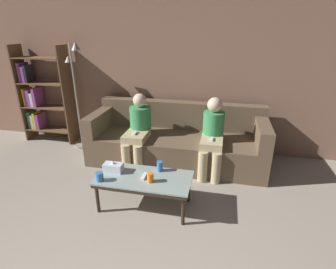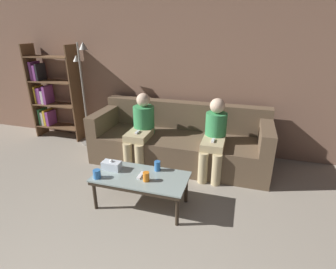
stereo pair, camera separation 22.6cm
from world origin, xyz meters
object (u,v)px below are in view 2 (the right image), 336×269
at_px(tissue_box, 112,165).
at_px(seated_person_left_end, 141,127).
at_px(cup_near_right, 157,166).
at_px(game_remote, 141,175).
at_px(bookshelf, 50,95).
at_px(couch, 180,142).
at_px(coffee_table, 141,179).
at_px(cup_far_center, 97,174).
at_px(cup_near_left, 146,177).
at_px(seated_person_mid_left, 214,136).
at_px(standing_lamp, 84,84).

xyz_separation_m(tissue_box, seated_person_left_end, (-0.01, 0.97, 0.13)).
height_order(cup_near_right, game_remote, cup_near_right).
distance_m(game_remote, bookshelf, 2.90).
height_order(tissue_box, game_remote, tissue_box).
bearing_deg(seated_person_left_end, cup_near_right, -57.26).
xyz_separation_m(couch, seated_person_left_end, (-0.54, -0.23, 0.26)).
bearing_deg(cup_near_right, coffee_table, -128.70).
relative_size(couch, cup_far_center, 26.41).
xyz_separation_m(cup_near_left, seated_person_mid_left, (0.59, 1.09, 0.13)).
relative_size(bookshelf, seated_person_mid_left, 1.59).
relative_size(seated_person_left_end, seated_person_mid_left, 1.00).
relative_size(tissue_box, seated_person_mid_left, 0.21).
height_order(cup_far_center, tissue_box, tissue_box).
bearing_deg(coffee_table, tissue_box, 173.11).
bearing_deg(seated_person_left_end, cup_near_left, -65.57).
height_order(cup_near_right, seated_person_left_end, seated_person_left_end).
bearing_deg(cup_near_right, seated_person_left_end, 122.74).
relative_size(couch, bookshelf, 1.55).
bearing_deg(game_remote, coffee_table, -88.21).
bearing_deg(couch, tissue_box, -114.01).
distance_m(couch, bookshelf, 2.62).
distance_m(seated_person_left_end, seated_person_mid_left, 1.09).
bearing_deg(coffee_table, cup_near_right, 51.30).
distance_m(couch, seated_person_mid_left, 0.65).
height_order(tissue_box, seated_person_mid_left, seated_person_mid_left).
bearing_deg(seated_person_left_end, game_remote, -68.59).
bearing_deg(seated_person_left_end, seated_person_mid_left, -0.20).
xyz_separation_m(tissue_box, standing_lamp, (-1.19, 1.37, 0.63)).
bearing_deg(cup_near_left, bookshelf, 147.00).
distance_m(coffee_table, seated_person_mid_left, 1.24).
bearing_deg(tissue_box, bookshelf, 143.35).
height_order(cup_far_center, standing_lamp, standing_lamp).
height_order(bookshelf, seated_person_left_end, bookshelf).
bearing_deg(cup_near_right, bookshelf, 151.65).
bearing_deg(bookshelf, tissue_box, -36.65).
xyz_separation_m(couch, cup_near_right, (-0.01, -1.07, 0.14)).
bearing_deg(standing_lamp, couch, -5.56).
height_order(cup_far_center, seated_person_left_end, seated_person_left_end).
height_order(cup_near_right, standing_lamp, standing_lamp).
bearing_deg(couch, cup_near_left, -92.16).
relative_size(coffee_table, cup_near_left, 10.12).
xyz_separation_m(cup_near_left, seated_person_left_end, (-0.49, 1.09, 0.13)).
xyz_separation_m(bookshelf, standing_lamp, (0.84, -0.14, 0.26)).
bearing_deg(game_remote, couch, 83.26).
xyz_separation_m(cup_near_right, seated_person_left_end, (-0.54, 0.84, 0.12)).
relative_size(couch, seated_person_left_end, 2.47).
distance_m(coffee_table, cup_far_center, 0.49).
relative_size(cup_near_left, game_remote, 0.71).
height_order(cup_far_center, seated_person_mid_left, seated_person_mid_left).
distance_m(coffee_table, cup_near_right, 0.25).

